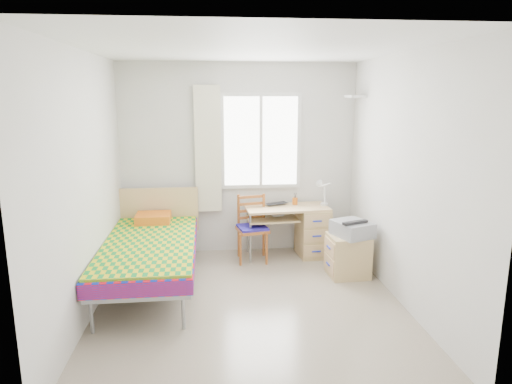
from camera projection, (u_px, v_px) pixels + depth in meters
floor at (250, 304)px, 4.83m from camera, size 3.50×3.50×0.00m
ceiling at (249, 48)px, 4.28m from camera, size 3.50×3.50×0.00m
wall_back at (239, 160)px, 6.26m from camera, size 3.20×0.00×3.20m
wall_left at (85, 187)px, 4.40m from camera, size 0.00×3.50×3.50m
wall_right at (404, 181)px, 4.71m from camera, size 0.00×3.50×3.50m
window at (261, 141)px, 6.21m from camera, size 1.10×0.04×1.30m
curtain at (208, 150)px, 6.12m from camera, size 0.35×0.05×1.70m
floating_shelf at (355, 96)px, 5.88m from camera, size 0.20×0.32×0.03m
bed at (151, 247)px, 5.22m from camera, size 1.05×2.21×0.95m
desk at (307, 229)px, 6.23m from camera, size 1.14×0.59×0.69m
chair at (253, 224)px, 6.05m from camera, size 0.45×0.45×0.88m
cabinet at (348, 256)px, 5.55m from camera, size 0.49×0.44×0.51m
printer at (352, 228)px, 5.46m from camera, size 0.51×0.54×0.19m
laptop at (278, 205)px, 6.20m from camera, size 0.38×0.32×0.03m
pen_cup at (295, 201)px, 6.26m from camera, size 0.10×0.10×0.09m
task_lamp at (322, 190)px, 6.06m from camera, size 0.22×0.31×0.39m
book at (271, 214)px, 6.17m from camera, size 0.19×0.24×0.02m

